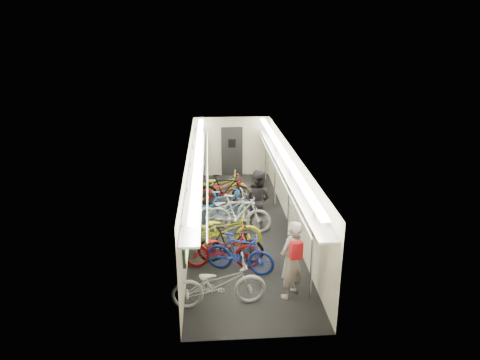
{
  "coord_description": "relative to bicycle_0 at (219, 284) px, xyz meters",
  "views": [
    {
      "loc": [
        -0.84,
        -11.72,
        5.6
      ],
      "look_at": [
        0.05,
        1.0,
        1.15
      ],
      "focal_mm": 32.0,
      "sensor_mm": 36.0,
      "label": 1
    }
  ],
  "objects": [
    {
      "name": "bicycle_6",
      "position": [
        0.35,
        4.07,
        -0.01
      ],
      "size": [
        2.08,
        1.15,
        1.04
      ],
      "primitive_type": "imported",
      "rotation": [
        0.0,
        0.0,
        1.82
      ],
      "color": "silver",
      "rests_on": "ground"
    },
    {
      "name": "bicycle_3",
      "position": [
        0.34,
        1.77,
        -0.02
      ],
      "size": [
        1.75,
        0.68,
        1.02
      ],
      "primitive_type": "imported",
      "rotation": [
        0.0,
        0.0,
        1.45
      ],
      "color": "black",
      "rests_on": "ground"
    },
    {
      "name": "passenger_near",
      "position": [
        1.58,
        0.24,
        0.37
      ],
      "size": [
        0.78,
        0.77,
        1.81
      ],
      "primitive_type": "imported",
      "rotation": [
        0.0,
        0.0,
        3.89
      ],
      "color": "gray",
      "rests_on": "ground"
    },
    {
      "name": "bicycle_5",
      "position": [
        0.66,
        3.54,
        0.04
      ],
      "size": [
        1.99,
        0.93,
        1.15
      ],
      "primitive_type": "imported",
      "rotation": [
        0.0,
        0.0,
        1.36
      ],
      "color": "silver",
      "rests_on": "ground"
    },
    {
      "name": "bicycle_1",
      "position": [
        0.54,
        1.31,
        -0.01
      ],
      "size": [
        1.79,
        1.06,
        1.04
      ],
      "primitive_type": "imported",
      "rotation": [
        0.0,
        0.0,
        1.21
      ],
      "color": "navy",
      "rests_on": "ground"
    },
    {
      "name": "train_car_shell",
      "position": [
        0.38,
        4.59,
        1.12
      ],
      "size": [
        10.0,
        10.0,
        10.0
      ],
      "color": "black",
      "rests_on": "ground"
    },
    {
      "name": "bicycle_2",
      "position": [
        0.11,
        1.56,
        -0.02
      ],
      "size": [
        2.03,
        0.92,
        1.03
      ],
      "primitive_type": "imported",
      "rotation": [
        0.0,
        0.0,
        1.45
      ],
      "color": "maroon",
      "rests_on": "ground"
    },
    {
      "name": "bicycle_4",
      "position": [
        0.18,
        2.57,
        0.01
      ],
      "size": [
        2.13,
        0.94,
        1.08
      ],
      "primitive_type": "imported",
      "rotation": [
        0.0,
        0.0,
        1.46
      ],
      "color": "gold",
      "rests_on": "ground"
    },
    {
      "name": "backpack",
      "position": [
        1.62,
        -0.03,
        0.75
      ],
      "size": [
        0.28,
        0.17,
        0.38
      ],
      "primitive_type": "cube",
      "rotation": [
        0.0,
        0.0,
        0.14
      ],
      "color": "#A01015",
      "rests_on": "passenger_near"
    },
    {
      "name": "bicycle_10",
      "position": [
        0.18,
        6.08,
        -0.02
      ],
      "size": [
        2.01,
        0.86,
        1.03
      ],
      "primitive_type": "imported",
      "rotation": [
        0.0,
        0.0,
        1.48
      ],
      "color": "yellow",
      "rests_on": "ground"
    },
    {
      "name": "bicycle_7",
      "position": [
        0.28,
        4.11,
        0.02
      ],
      "size": [
        1.93,
        1.06,
        1.11
      ],
      "primitive_type": "imported",
      "rotation": [
        0.0,
        0.0,
        1.88
      ],
      "color": "#1A5A9C",
      "rests_on": "ground"
    },
    {
      "name": "bicycle_0",
      "position": [
        0.0,
        0.0,
        0.0
      ],
      "size": [
        2.08,
        0.87,
        1.06
      ],
      "primitive_type": "imported",
      "rotation": [
        0.0,
        0.0,
        1.65
      ],
      "color": "#A7A8AC",
      "rests_on": "ground"
    },
    {
      "name": "bicycle_9",
      "position": [
        0.33,
        5.54,
        0.03
      ],
      "size": [
        1.92,
        0.73,
        1.13
      ],
      "primitive_type": "imported",
      "rotation": [
        0.0,
        0.0,
        1.46
      ],
      "color": "black",
      "rests_on": "ground"
    },
    {
      "name": "passenger_mid",
      "position": [
        1.22,
        3.82,
        0.37
      ],
      "size": [
        1.11,
        1.07,
        1.81
      ],
      "primitive_type": "imported",
      "rotation": [
        0.0,
        0.0,
        2.51
      ],
      "color": "black",
      "rests_on": "ground"
    },
    {
      "name": "bicycle_8",
      "position": [
        0.34,
        5.54,
        -0.02
      ],
      "size": [
        2.04,
        1.05,
        1.02
      ],
      "primitive_type": "imported",
      "rotation": [
        0.0,
        0.0,
        1.77
      ],
      "color": "maroon",
      "rests_on": "ground"
    }
  ]
}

